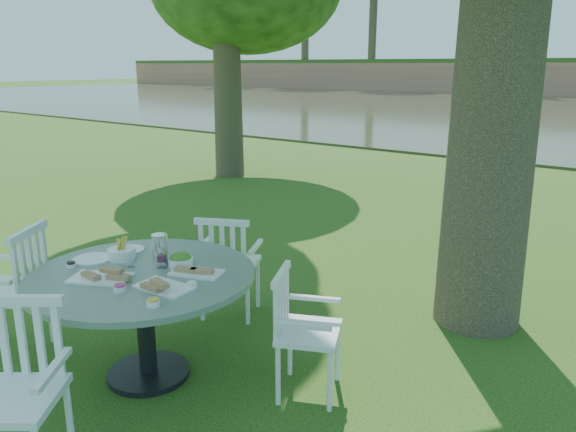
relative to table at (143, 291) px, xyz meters
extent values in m
plane|color=#1B3B0C|center=(0.09, 1.25, -0.63)|extent=(140.00, 140.00, 0.00)
cylinder|color=black|center=(0.00, 0.00, -0.61)|extent=(0.56, 0.56, 0.04)
cylinder|color=black|center=(0.00, 0.00, -0.25)|extent=(0.12, 0.12, 0.68)
cylinder|color=slate|center=(0.00, 0.00, 0.11)|extent=(1.49, 1.49, 0.04)
cylinder|color=white|center=(1.21, 0.43, -0.42)|extent=(0.03, 0.03, 0.41)
cylinder|color=white|center=(1.05, 0.75, -0.42)|extent=(0.03, 0.03, 0.41)
cylinder|color=white|center=(0.92, 0.29, -0.42)|extent=(0.03, 0.03, 0.41)
cylinder|color=white|center=(0.76, 0.61, -0.42)|extent=(0.03, 0.03, 0.41)
cube|color=white|center=(0.99, 0.52, -0.20)|extent=(0.52, 0.54, 0.04)
cube|color=white|center=(0.82, 0.44, -0.01)|extent=(0.21, 0.39, 0.42)
cylinder|color=white|center=(-0.15, 1.33, -0.41)|extent=(0.04, 0.04, 0.44)
cylinder|color=white|center=(-0.50, 1.15, -0.41)|extent=(0.04, 0.04, 0.44)
cylinder|color=white|center=(0.01, 1.02, -0.41)|extent=(0.04, 0.04, 0.44)
cylinder|color=white|center=(-0.34, 0.84, -0.41)|extent=(0.04, 0.04, 0.44)
cube|color=white|center=(-0.25, 1.09, -0.17)|extent=(0.59, 0.57, 0.04)
cube|color=white|center=(-0.16, 0.91, 0.04)|extent=(0.42, 0.24, 0.45)
cylinder|color=white|center=(-1.31, -0.35, -0.39)|extent=(0.04, 0.04, 0.48)
cylinder|color=white|center=(-0.99, -0.14, -0.39)|extent=(0.04, 0.04, 0.48)
cylinder|color=white|center=(-0.75, -0.49, -0.39)|extent=(0.04, 0.04, 0.48)
cube|color=white|center=(-1.03, -0.42, -0.12)|extent=(0.64, 0.66, 0.04)
cube|color=white|center=(-0.85, -0.30, 0.10)|extent=(0.31, 0.43, 0.49)
cylinder|color=white|center=(0.36, -0.80, -0.39)|extent=(0.04, 0.04, 0.47)
cube|color=white|center=(0.30, -1.07, -0.14)|extent=(0.64, 0.64, 0.04)
cube|color=white|center=(0.18, -0.91, 0.08)|extent=(0.40, 0.32, 0.48)
cube|color=white|center=(-0.11, -0.24, 0.14)|extent=(0.43, 0.38, 0.01)
cube|color=white|center=(0.33, -0.08, 0.14)|extent=(0.37, 0.24, 0.01)
cube|color=white|center=(0.30, 0.21, 0.14)|extent=(0.38, 0.29, 0.01)
cylinder|color=white|center=(-0.48, -0.05, 0.14)|extent=(0.27, 0.27, 0.01)
cylinder|color=white|center=(-0.45, 0.23, 0.14)|extent=(0.24, 0.24, 0.01)
cylinder|color=white|center=(-0.33, 0.09, 0.17)|extent=(0.19, 0.19, 0.08)
cylinder|color=white|center=(0.11, 0.24, 0.16)|extent=(0.17, 0.17, 0.06)
cylinder|color=silver|center=(-0.02, 0.18, 0.24)|extent=(0.11, 0.11, 0.22)
cylinder|color=white|center=(0.03, 0.14, 0.23)|extent=(0.07, 0.07, 0.19)
cylinder|color=white|center=(-0.14, 0.02, 0.18)|extent=(0.06, 0.06, 0.10)
cylinder|color=white|center=(-0.17, -0.02, 0.19)|extent=(0.07, 0.07, 0.11)
cylinder|color=white|center=(0.15, -0.28, 0.15)|extent=(0.07, 0.07, 0.03)
cylinder|color=white|center=(0.48, -0.29, 0.15)|extent=(0.08, 0.08, 0.03)
cylinder|color=white|center=(0.46, 0.02, 0.15)|extent=(0.07, 0.07, 0.03)
cylinder|color=white|center=(-0.45, -0.23, 0.15)|extent=(0.06, 0.06, 0.03)
camera|label=1|loc=(2.88, -2.14, 1.45)|focal=35.00mm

